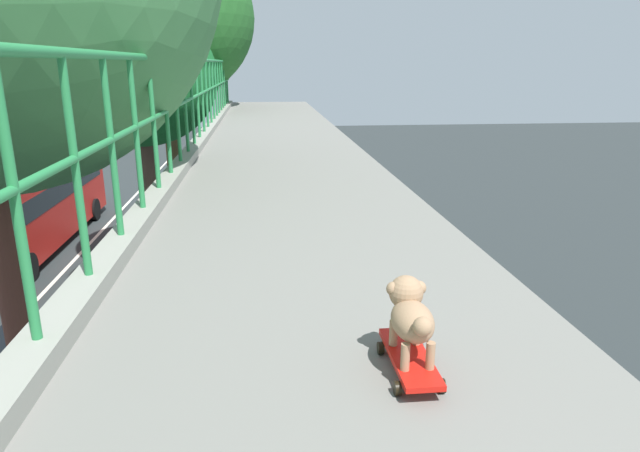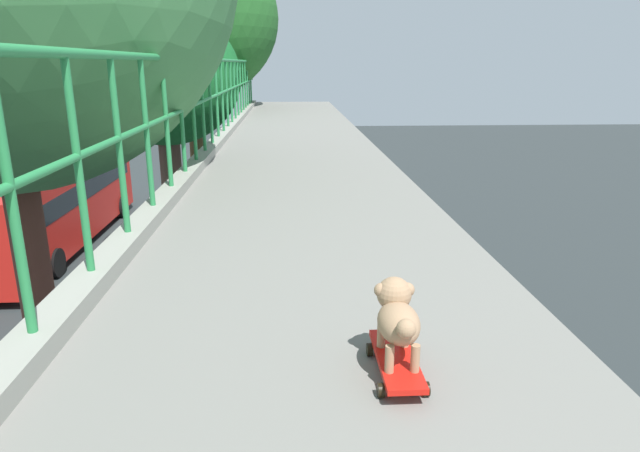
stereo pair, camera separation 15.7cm
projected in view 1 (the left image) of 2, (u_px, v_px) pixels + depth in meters
car_silver_fifth at (39, 362)px, 11.50m from camera, size 1.84×3.87×1.41m
city_bus at (22, 205)px, 19.89m from camera, size 2.77×11.61×3.08m
roadside_tree_far at (140, 82)px, 13.39m from camera, size 3.78×3.78×8.02m
roadside_tree_farthest at (163, 19)px, 15.31m from camera, size 5.07×5.07×10.17m
toy_skateboard at (409, 358)px, 2.27m from camera, size 0.20×0.48×0.08m
small_dog at (411, 313)px, 2.23m from camera, size 0.17×0.39×0.31m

